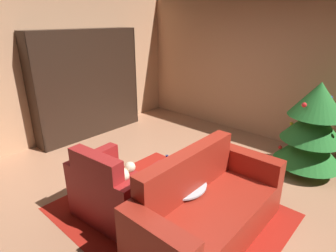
% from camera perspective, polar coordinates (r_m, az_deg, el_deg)
% --- Properties ---
extents(ground_plane, '(7.24, 7.24, 0.00)m').
position_cam_1_polar(ground_plane, '(3.86, 3.36, -14.06)').
color(ground_plane, '#AF7757').
extents(wall_back, '(6.15, 0.06, 2.74)m').
position_cam_1_polar(wall_back, '(5.57, 21.50, 10.88)').
color(wall_back, tan).
rests_on(wall_back, ground).
extents(wall_left, '(0.06, 5.39, 2.74)m').
position_cam_1_polar(wall_left, '(5.64, -21.63, 10.98)').
color(wall_left, tan).
rests_on(wall_left, ground).
extents(area_rug, '(2.52, 2.11, 0.01)m').
position_cam_1_polar(area_rug, '(3.59, 0.36, -17.05)').
color(area_rug, '#A41C12').
rests_on(area_rug, ground).
extents(bookshelf_unit, '(0.38, 2.18, 2.04)m').
position_cam_1_polar(bookshelf_unit, '(5.76, -14.84, 7.99)').
color(bookshelf_unit, black).
rests_on(bookshelf_unit, ground).
extents(armchair_red, '(1.03, 0.80, 0.92)m').
position_cam_1_polar(armchair_red, '(3.41, -10.58, -13.11)').
color(armchair_red, maroon).
rests_on(armchair_red, ground).
extents(couch_red, '(0.83, 1.87, 0.92)m').
position_cam_1_polar(couch_red, '(3.14, 7.91, -16.52)').
color(couch_red, maroon).
rests_on(couch_red, ground).
extents(coffee_table, '(0.62, 0.62, 0.47)m').
position_cam_1_polar(coffee_table, '(3.29, 2.31, -12.27)').
color(coffee_table, black).
rests_on(coffee_table, ground).
extents(book_stack_on_table, '(0.18, 0.19, 0.09)m').
position_cam_1_polar(book_stack_on_table, '(3.24, 3.30, -10.85)').
color(book_stack_on_table, '#CCC34D').
rests_on(book_stack_on_table, coffee_table).
extents(bottle_on_table, '(0.08, 0.08, 0.30)m').
position_cam_1_polar(bottle_on_table, '(3.28, -0.20, -8.84)').
color(bottle_on_table, navy).
rests_on(bottle_on_table, coffee_table).
extents(decorated_tree, '(0.97, 0.97, 1.41)m').
position_cam_1_polar(decorated_tree, '(4.60, 27.40, -0.34)').
color(decorated_tree, brown).
rests_on(decorated_tree, ground).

